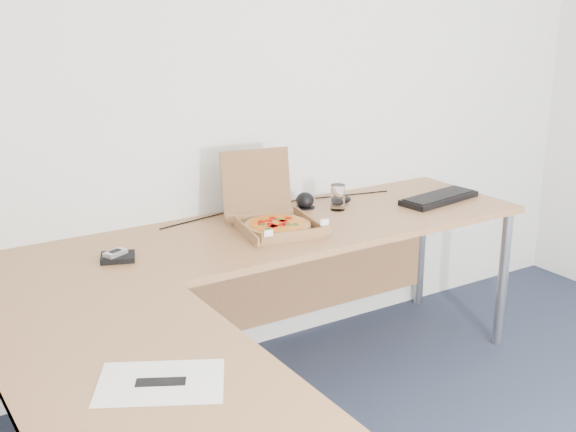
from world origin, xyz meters
TOP-DOWN VIEW (x-y plane):
  - desk at (-0.82, 0.97)m, footprint 2.50×2.20m
  - pizza_box at (-0.45, 1.38)m, footprint 0.32×0.37m
  - drinking_glass at (-0.04, 1.49)m, footprint 0.07×0.07m
  - keyboard at (0.47, 1.35)m, footprint 0.45×0.22m
  - mouse at (0.03, 1.56)m, footprint 0.12×0.09m
  - wallet at (-1.16, 1.39)m, footprint 0.16×0.15m
  - phone at (-1.16, 1.39)m, footprint 0.10×0.08m
  - paper_sheet at (-1.38, 0.44)m, footprint 0.40×0.36m
  - dome_speaker at (-0.15, 1.60)m, footprint 0.10×0.10m
  - cable_bundle at (-0.28, 1.68)m, footprint 0.60×0.12m

SIDE VIEW (x-z plane):
  - desk at x=-0.82m, z-range 0.34..1.07m
  - paper_sheet at x=-1.38m, z-range 0.73..0.73m
  - cable_bundle at x=-0.28m, z-range 0.73..0.74m
  - wallet at x=-1.16m, z-range 0.73..0.75m
  - keyboard at x=0.47m, z-range 0.73..0.76m
  - mouse at x=0.03m, z-range 0.73..0.77m
  - phone at x=-1.16m, z-range 0.75..0.77m
  - pizza_box at x=-0.45m, z-range 0.61..0.93m
  - dome_speaker at x=-0.15m, z-range 0.73..0.81m
  - drinking_glass at x=-0.04m, z-range 0.73..0.85m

